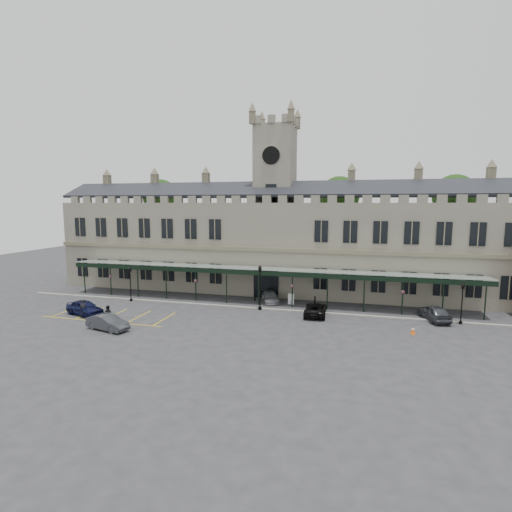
% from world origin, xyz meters
% --- Properties ---
extents(ground, '(140.00, 140.00, 0.00)m').
position_xyz_m(ground, '(0.00, 0.00, 0.00)').
color(ground, '#2D2D30').
extents(station_building, '(60.00, 10.36, 17.30)m').
position_xyz_m(station_building, '(0.00, 15.91, 6.47)').
color(station_building, slate).
rests_on(station_building, ground).
extents(clock_tower, '(5.60, 5.60, 24.80)m').
position_xyz_m(clock_tower, '(0.00, 16.00, 13.11)').
color(clock_tower, slate).
rests_on(clock_tower, ground).
extents(canopy, '(50.00, 4.10, 4.30)m').
position_xyz_m(canopy, '(0.00, 7.46, 2.40)').
color(canopy, '#8C9E93').
rests_on(canopy, ground).
extents(kerb, '(60.00, 0.40, 0.12)m').
position_xyz_m(kerb, '(0.00, 5.50, 0.06)').
color(kerb, gray).
rests_on(kerb, ground).
extents(parking_markings, '(16.00, 6.00, 0.01)m').
position_xyz_m(parking_markings, '(-14.00, -1.50, 0.00)').
color(parking_markings, gold).
rests_on(parking_markings, ground).
extents(tree_behind_left, '(6.00, 6.00, 16.00)m').
position_xyz_m(tree_behind_left, '(-22.00, 25.00, 12.81)').
color(tree_behind_left, '#332314').
rests_on(tree_behind_left, ground).
extents(tree_behind_mid, '(6.00, 6.00, 16.00)m').
position_xyz_m(tree_behind_mid, '(8.00, 25.00, 12.81)').
color(tree_behind_mid, '#332314').
rests_on(tree_behind_mid, ground).
extents(tree_behind_right, '(6.00, 6.00, 16.00)m').
position_xyz_m(tree_behind_right, '(24.00, 25.00, 12.81)').
color(tree_behind_right, '#332314').
rests_on(tree_behind_right, ground).
extents(lamp_post_left, '(0.41, 0.41, 4.32)m').
position_xyz_m(lamp_post_left, '(-15.63, 4.93, 2.56)').
color(lamp_post_left, black).
rests_on(lamp_post_left, ground).
extents(lamp_post_mid, '(0.49, 0.49, 5.13)m').
position_xyz_m(lamp_post_mid, '(0.68, 5.17, 3.04)').
color(lamp_post_mid, black).
rests_on(lamp_post_mid, ground).
extents(lamp_post_right, '(0.40, 0.40, 4.22)m').
position_xyz_m(lamp_post_right, '(21.36, 5.14, 2.50)').
color(lamp_post_right, black).
rests_on(lamp_post_right, ground).
extents(traffic_cone, '(0.45, 0.45, 0.71)m').
position_xyz_m(traffic_cone, '(16.40, 0.63, 0.35)').
color(traffic_cone, '#FF5F08').
rests_on(traffic_cone, ground).
extents(sign_board, '(0.74, 0.19, 1.28)m').
position_xyz_m(sign_board, '(3.65, 8.45, 0.62)').
color(sign_board, black).
rests_on(sign_board, ground).
extents(bollard_left, '(0.15, 0.15, 0.82)m').
position_xyz_m(bollard_left, '(-0.94, 9.01, 0.41)').
color(bollard_left, black).
rests_on(bollard_left, ground).
extents(bollard_right, '(0.17, 0.17, 0.95)m').
position_xyz_m(bollard_right, '(6.39, 9.36, 0.47)').
color(bollard_right, black).
rests_on(bollard_right, ground).
extents(car_left_a, '(5.09, 3.31, 1.61)m').
position_xyz_m(car_left_a, '(-16.97, -1.81, 0.81)').
color(car_left_a, black).
rests_on(car_left_a, ground).
extents(car_left_b, '(4.69, 2.58, 1.47)m').
position_xyz_m(car_left_b, '(-11.50, -5.57, 0.73)').
color(car_left_b, '#36393E').
rests_on(car_left_b, ground).
extents(car_taxi, '(3.24, 4.67, 1.26)m').
position_xyz_m(car_taxi, '(1.00, 9.03, 0.63)').
color(car_taxi, '#95979C').
rests_on(car_taxi, ground).
extents(car_van, '(2.46, 4.91, 1.34)m').
position_xyz_m(car_van, '(7.00, 4.51, 0.67)').
color(car_van, black).
rests_on(car_van, ground).
extents(car_right_a, '(3.12, 5.06, 1.61)m').
position_xyz_m(car_right_a, '(19.00, 5.89, 0.80)').
color(car_right_a, '#36393E').
rests_on(car_right_a, ground).
extents(person_a, '(0.82, 0.69, 1.91)m').
position_xyz_m(person_a, '(-16.52, -2.62, 0.96)').
color(person_a, black).
rests_on(person_a, ground).
extents(person_b, '(0.94, 0.78, 1.74)m').
position_xyz_m(person_b, '(-12.98, -3.42, 0.87)').
color(person_b, black).
rests_on(person_b, ground).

